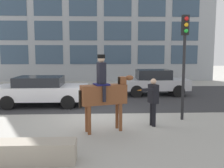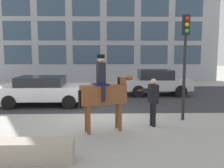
{
  "view_description": "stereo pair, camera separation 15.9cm",
  "coord_description": "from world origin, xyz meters",
  "views": [
    {
      "loc": [
        -0.01,
        -9.69,
        2.5
      ],
      "look_at": [
        0.38,
        -1.11,
        1.45
      ],
      "focal_mm": 40.0,
      "sensor_mm": 36.0,
      "label": 1
    },
    {
      "loc": [
        0.15,
        -9.69,
        2.5
      ],
      "look_at": [
        0.38,
        -1.11,
        1.45
      ],
      "focal_mm": 40.0,
      "sensor_mm": 36.0,
      "label": 2
    }
  ],
  "objects": [
    {
      "name": "ground_plane",
      "position": [
        0.0,
        0.0,
        0.0
      ],
      "size": [
        80.0,
        80.0,
        0.0
      ],
      "primitive_type": "plane",
      "color": "#9E9B93"
    },
    {
      "name": "road_surface",
      "position": [
        0.0,
        4.75,
        0.0
      ],
      "size": [
        20.77,
        8.5,
        0.01
      ],
      "color": "#2D2D30",
      "rests_on": "ground_plane"
    },
    {
      "name": "mounted_horse_lead",
      "position": [
        0.1,
        -1.85,
        1.27
      ],
      "size": [
        1.79,
        0.87,
        2.47
      ],
      "rotation": [
        0.0,
        0.0,
        0.32
      ],
      "color": "brown",
      "rests_on": "ground_plane"
    },
    {
      "name": "pedestrian_bystander",
      "position": [
        1.78,
        -1.34,
        0.97
      ],
      "size": [
        0.8,
        0.63,
        1.65
      ],
      "rotation": [
        0.0,
        0.0,
        -2.84
      ],
      "color": "black",
      "rests_on": "ground_plane"
    },
    {
      "name": "street_car_near_lane",
      "position": [
        -2.85,
        2.32,
        0.74
      ],
      "size": [
        4.32,
        1.99,
        1.4
      ],
      "color": "silver",
      "rests_on": "ground_plane"
    },
    {
      "name": "street_car_far_lane",
      "position": [
        3.22,
        5.1,
        0.8
      ],
      "size": [
        3.93,
        1.81,
        1.53
      ],
      "color": "#B7B7BC",
      "rests_on": "ground_plane"
    },
    {
      "name": "traffic_light",
      "position": [
        3.08,
        -0.57,
        2.61
      ],
      "size": [
        0.24,
        0.29,
        3.89
      ],
      "color": "black",
      "rests_on": "ground_plane"
    },
    {
      "name": "planter_ledge",
      "position": [
        -1.71,
        -4.12,
        0.25
      ],
      "size": [
        2.24,
        0.56,
        0.51
      ],
      "color": "#9E9384",
      "rests_on": "ground_plane"
    }
  ]
}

